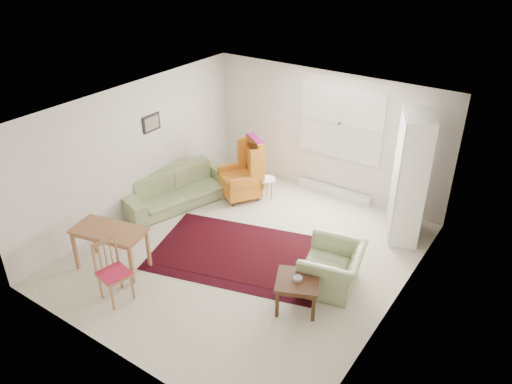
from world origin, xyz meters
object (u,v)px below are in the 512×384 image
Objects in this scene: armchair at (333,264)px; cabinet at (410,178)px; sofa at (177,182)px; wingback_chair at (240,170)px; stool at (267,188)px; desk at (112,248)px; coffee_table at (297,293)px; desk_chair at (114,273)px.

cabinet is at bearing 155.63° from armchair.
sofa is 1.25m from wingback_chair.
desk reaches higher than stool.
sofa is at bearing 159.31° from coffee_table.
cabinet reaches higher than coffee_table.
wingback_chair is 0.66m from stool.
coffee_table is 2.66m from desk_chair.
cabinet is at bearing 45.37° from desk.
stool is 3.38m from desk.
stool is at bearing -139.58° from armchair.
sofa reaches higher than coffee_table.
coffee_table is (2.58, -2.18, -0.38)m from wingback_chair.
cabinet is (4.05, 1.39, 0.67)m from sofa.
coffee_table is at bearing -93.46° from sofa.
armchair is at bearing 26.81° from desk.
wingback_chair is 3.25m from cabinet.
armchair is at bearing -38.58° from desk_chair.
sofa is 3.70m from armchair.
cabinet is 2.39× the size of desk_chair.
armchair is 1.65× the size of coffee_table.
stool is 3.79m from desk_chair.
armchair is (3.66, -0.59, -0.07)m from sofa.
wingback_chair is at bearing -130.73° from armchair.
desk_chair is at bearing -37.94° from desk.
wingback_chair reaches higher than coffee_table.
cabinet is at bearing 41.76° from wingback_chair.
sofa is at bearing 175.34° from cabinet.
armchair is 0.88× the size of desk.
cabinet is 1.98× the size of desk.
cabinet is at bearing -23.78° from desk_chair.
stool is at bearing 162.09° from cabinet.
sofa is 2.28× the size of armchair.
coffee_table is at bearing 16.22° from desk.
cabinet reaches higher than sofa.
cabinet is at bearing -53.78° from sofa.
coffee_table is 3.04m from desk.
wingback_chair reaches higher than desk_chair.
armchair is at bearing -124.97° from cabinet.
sofa is 4.34m from cabinet.
armchair reaches higher than coffee_table.
cabinet is 5.05m from desk.
wingback_chair is (0.89, 0.87, 0.17)m from sofa.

